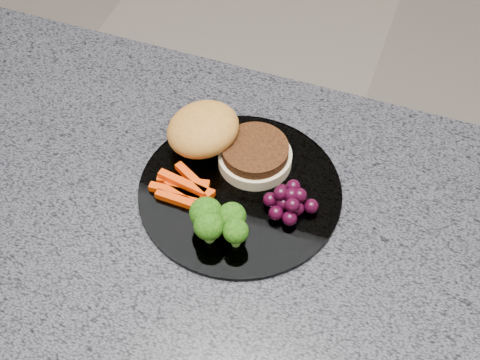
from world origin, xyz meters
The scene contains 6 objects.
countertop centered at (0.00, 0.00, 0.88)m, with size 1.20×0.60×0.04m, color #474850.
plate centered at (-0.03, 0.08, 0.90)m, with size 0.26×0.26×0.01m, color white.
burger centered at (-0.07, 0.13, 0.93)m, with size 0.17×0.10×0.05m.
carrot_sticks centered at (-0.09, 0.05, 0.91)m, with size 0.09×0.06×0.02m.
broccoli centered at (-0.03, 0.01, 0.93)m, with size 0.08×0.06×0.05m.
grape_bunch centered at (0.04, 0.07, 0.92)m, with size 0.07×0.06×0.03m.
Camera 1 is at (0.15, -0.41, 1.58)m, focal length 50.00 mm.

